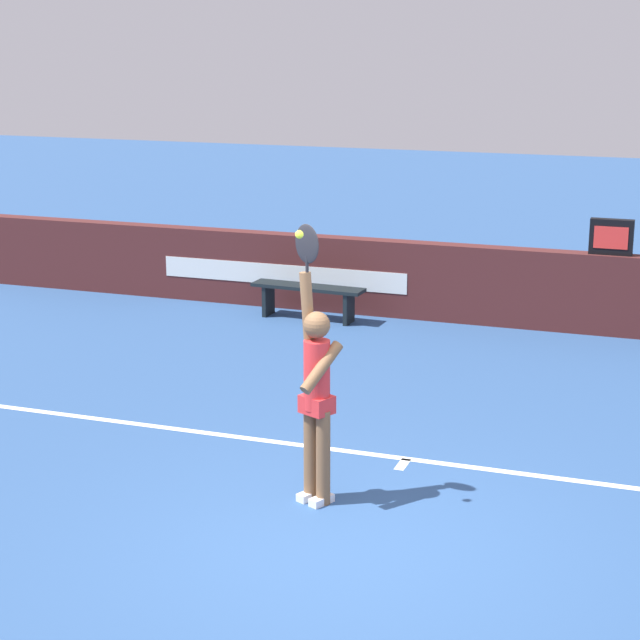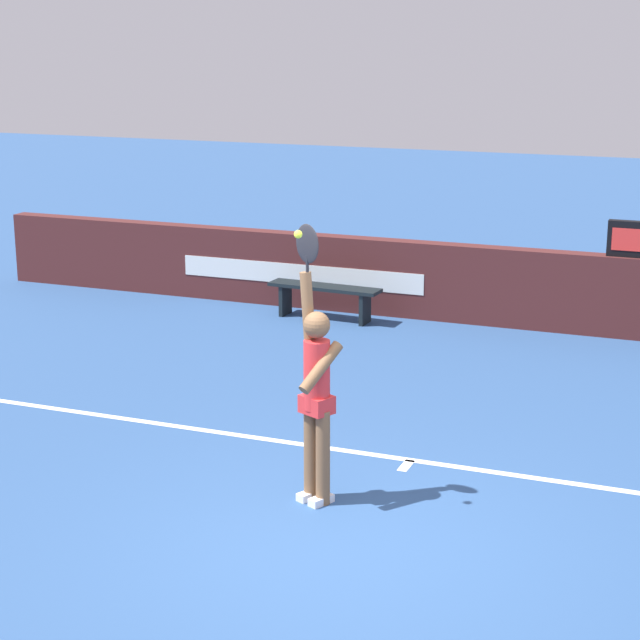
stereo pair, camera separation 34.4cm
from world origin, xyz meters
name	(u,v)px [view 1 (the left image)]	position (x,y,z in m)	size (l,w,h in m)	color
ground_plane	(344,544)	(0.00, 0.00, 0.00)	(60.00, 60.00, 0.00)	#2B4C7E
court_lines	(322,573)	(0.00, -0.53, 0.00)	(11.41, 5.15, 0.00)	white
back_wall	(507,287)	(-0.01, 7.36, 0.56)	(17.00, 0.30, 1.12)	#4A1F1E
speed_display	(611,237)	(1.38, 7.36, 1.36)	(0.58, 0.14, 0.49)	black
tennis_player	(316,390)	(-0.50, 0.74, 1.04)	(0.47, 0.49, 2.50)	brown
tennis_ball	(299,234)	(-0.55, 0.46, 2.46)	(0.07, 0.07, 0.07)	#CDE02F
courtside_bench_far	(308,293)	(-2.78, 6.75, 0.39)	(1.70, 0.46, 0.50)	black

